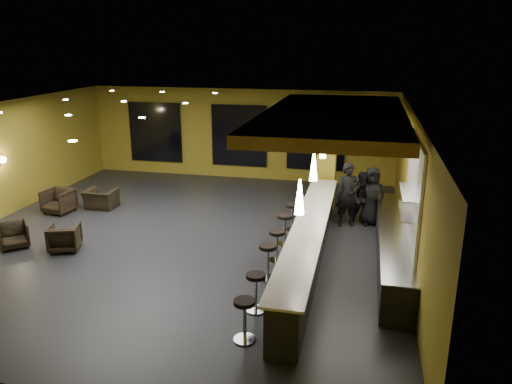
% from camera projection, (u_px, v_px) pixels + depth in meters
% --- Properties ---
extents(floor, '(12.00, 13.00, 0.10)m').
position_uv_depth(floor, '(182.00, 239.00, 13.95)').
color(floor, black).
rests_on(floor, ground).
extents(ceiling, '(12.00, 13.00, 0.10)m').
position_uv_depth(ceiling, '(176.00, 110.00, 12.90)').
color(ceiling, black).
extents(wall_back, '(12.00, 0.10, 3.50)m').
position_uv_depth(wall_back, '(240.00, 134.00, 19.54)').
color(wall_back, olive).
rests_on(wall_back, floor).
extents(wall_front, '(12.00, 0.10, 3.50)m').
position_uv_depth(wall_front, '(19.00, 291.00, 7.31)').
color(wall_front, olive).
rests_on(wall_front, floor).
extents(wall_right, '(0.10, 13.00, 3.50)m').
position_uv_depth(wall_right, '(413.00, 191.00, 12.16)').
color(wall_right, olive).
rests_on(wall_right, floor).
extents(wood_soffit, '(3.60, 8.00, 0.28)m').
position_uv_depth(wood_soffit, '(335.00, 116.00, 13.05)').
color(wood_soffit, '#B98A36').
rests_on(wood_soffit, ceiling).
extents(window_left, '(2.20, 0.06, 2.40)m').
position_uv_depth(window_left, '(155.00, 132.00, 20.18)').
color(window_left, black).
rests_on(window_left, wall_back).
extents(window_center, '(2.20, 0.06, 2.40)m').
position_uv_depth(window_center, '(239.00, 136.00, 19.45)').
color(window_center, black).
rests_on(window_center, wall_back).
extents(window_right, '(2.20, 0.06, 2.40)m').
position_uv_depth(window_right, '(316.00, 139.00, 18.83)').
color(window_right, black).
rests_on(window_right, wall_back).
extents(tile_backsplash, '(0.06, 3.20, 2.40)m').
position_uv_depth(tile_backsplash, '(414.00, 192.00, 11.18)').
color(tile_backsplash, white).
rests_on(tile_backsplash, wall_right).
extents(bar_counter, '(0.60, 8.00, 1.00)m').
position_uv_depth(bar_counter, '(309.00, 245.00, 12.09)').
color(bar_counter, black).
rests_on(bar_counter, floor).
extents(bar_top, '(0.78, 8.10, 0.05)m').
position_uv_depth(bar_top, '(310.00, 225.00, 11.94)').
color(bar_top, silver).
rests_on(bar_top, bar_counter).
extents(prep_counter, '(0.70, 6.00, 0.86)m').
position_uv_depth(prep_counter, '(393.00, 247.00, 12.17)').
color(prep_counter, black).
rests_on(prep_counter, floor).
extents(prep_top, '(0.72, 6.00, 0.03)m').
position_uv_depth(prep_top, '(394.00, 230.00, 12.03)').
color(prep_top, silver).
rests_on(prep_top, prep_counter).
extents(wall_shelf_lower, '(0.30, 1.50, 0.03)m').
position_uv_depth(wall_shelf_lower, '(406.00, 212.00, 11.14)').
color(wall_shelf_lower, silver).
rests_on(wall_shelf_lower, wall_right).
extents(wall_shelf_upper, '(0.30, 1.50, 0.03)m').
position_uv_depth(wall_shelf_upper, '(408.00, 192.00, 11.00)').
color(wall_shelf_upper, silver).
rests_on(wall_shelf_upper, wall_right).
extents(column, '(0.60, 0.60, 3.50)m').
position_uv_depth(column, '(327.00, 154.00, 16.02)').
color(column, '#A59224').
rests_on(column, floor).
extents(wall_sconce, '(0.22, 0.22, 0.22)m').
position_uv_depth(wall_sconce, '(2.00, 160.00, 15.10)').
color(wall_sconce, '#FFE5B2').
rests_on(wall_sconce, wall_left).
extents(pendant_0, '(0.20, 0.20, 0.70)m').
position_uv_depth(pendant_0, '(300.00, 197.00, 9.69)').
color(pendant_0, white).
rests_on(pendant_0, wood_soffit).
extents(pendant_1, '(0.20, 0.20, 0.70)m').
position_uv_depth(pendant_1, '(314.00, 167.00, 12.02)').
color(pendant_1, white).
rests_on(pendant_1, wood_soffit).
extents(pendant_2, '(0.20, 0.20, 0.70)m').
position_uv_depth(pendant_2, '(323.00, 146.00, 14.36)').
color(pendant_2, white).
rests_on(pendant_2, wood_soffit).
extents(staff_a, '(0.77, 0.59, 1.89)m').
position_uv_depth(staff_a, '(348.00, 195.00, 14.53)').
color(staff_a, black).
rests_on(staff_a, floor).
extents(staff_b, '(0.83, 0.68, 1.61)m').
position_uv_depth(staff_b, '(363.00, 199.00, 14.65)').
color(staff_b, black).
rests_on(staff_b, floor).
extents(staff_c, '(0.96, 0.74, 1.75)m').
position_uv_depth(staff_c, '(372.00, 196.00, 14.66)').
color(staff_c, black).
rests_on(staff_c, floor).
extents(armchair_a, '(1.02, 1.02, 0.66)m').
position_uv_depth(armchair_a, '(14.00, 235.00, 13.16)').
color(armchair_a, black).
rests_on(armchair_a, floor).
extents(armchair_b, '(0.96, 0.97, 0.70)m').
position_uv_depth(armchair_b, '(65.00, 237.00, 12.98)').
color(armchair_b, black).
rests_on(armchair_b, floor).
extents(armchair_c, '(0.93, 0.95, 0.77)m').
position_uv_depth(armchair_c, '(59.00, 201.00, 15.81)').
color(armchair_c, black).
rests_on(armchair_c, floor).
extents(armchair_d, '(0.97, 0.85, 0.62)m').
position_uv_depth(armchair_d, '(101.00, 199.00, 16.26)').
color(armchair_d, black).
rests_on(armchair_d, floor).
extents(bar_stool_0, '(0.42, 0.42, 0.82)m').
position_uv_depth(bar_stool_0, '(245.00, 315.00, 8.99)').
color(bar_stool_0, silver).
rests_on(bar_stool_0, floor).
extents(bar_stool_1, '(0.41, 0.41, 0.81)m').
position_uv_depth(bar_stool_1, '(256.00, 287.00, 10.00)').
color(bar_stool_1, silver).
rests_on(bar_stool_1, floor).
extents(bar_stool_2, '(0.43, 0.43, 0.85)m').
position_uv_depth(bar_stool_2, '(268.00, 257.00, 11.32)').
color(bar_stool_2, silver).
rests_on(bar_stool_2, floor).
extents(bar_stool_3, '(0.40, 0.40, 0.80)m').
position_uv_depth(bar_stool_3, '(277.00, 242.00, 12.28)').
color(bar_stool_3, silver).
rests_on(bar_stool_3, floor).
extents(bar_stool_4, '(0.43, 0.43, 0.85)m').
position_uv_depth(bar_stool_4, '(285.00, 226.00, 13.26)').
color(bar_stool_4, silver).
rests_on(bar_stool_4, floor).
extents(bar_stool_5, '(0.41, 0.41, 0.81)m').
position_uv_depth(bar_stool_5, '(292.00, 214.00, 14.27)').
color(bar_stool_5, silver).
rests_on(bar_stool_5, floor).
extents(bar_stool_6, '(0.40, 0.40, 0.78)m').
position_uv_depth(bar_stool_6, '(300.00, 202.00, 15.37)').
color(bar_stool_6, silver).
rests_on(bar_stool_6, floor).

